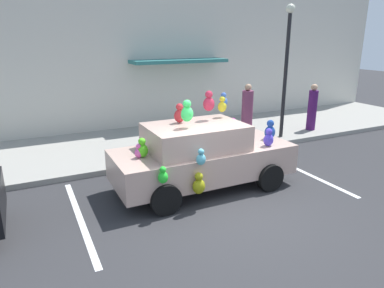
{
  "coord_description": "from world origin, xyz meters",
  "views": [
    {
      "loc": [
        -3.55,
        -5.5,
        3.42
      ],
      "look_at": [
        0.04,
        1.86,
        0.9
      ],
      "focal_mm": 32.84,
      "sensor_mm": 36.0,
      "label": 1
    }
  ],
  "objects_px": {
    "teddy_bear_on_sidewalk": "(144,145)",
    "pedestrian_near_shopfront": "(312,109)",
    "street_lamp_post": "(287,59)",
    "pedestrian_by_lamp": "(247,111)",
    "plush_covered_car": "(202,155)"
  },
  "relations": [
    {
      "from": "plush_covered_car",
      "to": "pedestrian_near_shopfront",
      "type": "bearing_deg",
      "value": 23.45
    },
    {
      "from": "street_lamp_post",
      "to": "plush_covered_car",
      "type": "bearing_deg",
      "value": -151.97
    },
    {
      "from": "street_lamp_post",
      "to": "pedestrian_by_lamp",
      "type": "relative_size",
      "value": 2.44
    },
    {
      "from": "pedestrian_near_shopfront",
      "to": "plush_covered_car",
      "type": "bearing_deg",
      "value": -156.55
    },
    {
      "from": "street_lamp_post",
      "to": "pedestrian_near_shopfront",
      "type": "relative_size",
      "value": 2.55
    },
    {
      "from": "pedestrian_by_lamp",
      "to": "plush_covered_car",
      "type": "bearing_deg",
      "value": -137.44
    },
    {
      "from": "teddy_bear_on_sidewalk",
      "to": "pedestrian_by_lamp",
      "type": "distance_m",
      "value": 4.08
    },
    {
      "from": "teddy_bear_on_sidewalk",
      "to": "street_lamp_post",
      "type": "distance_m",
      "value": 5.3
    },
    {
      "from": "plush_covered_car",
      "to": "pedestrian_by_lamp",
      "type": "relative_size",
      "value": 2.4
    },
    {
      "from": "plush_covered_car",
      "to": "pedestrian_near_shopfront",
      "type": "distance_m",
      "value": 6.33
    },
    {
      "from": "street_lamp_post",
      "to": "pedestrian_by_lamp",
      "type": "xyz_separation_m",
      "value": [
        -0.8,
        0.89,
        -1.76
      ]
    },
    {
      "from": "teddy_bear_on_sidewalk",
      "to": "pedestrian_near_shopfront",
      "type": "distance_m",
      "value": 6.4
    },
    {
      "from": "pedestrian_by_lamp",
      "to": "teddy_bear_on_sidewalk",
      "type": "bearing_deg",
      "value": -169.87
    },
    {
      "from": "teddy_bear_on_sidewalk",
      "to": "plush_covered_car",
      "type": "bearing_deg",
      "value": -76.68
    },
    {
      "from": "pedestrian_near_shopfront",
      "to": "pedestrian_by_lamp",
      "type": "height_order",
      "value": "pedestrian_by_lamp"
    }
  ]
}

